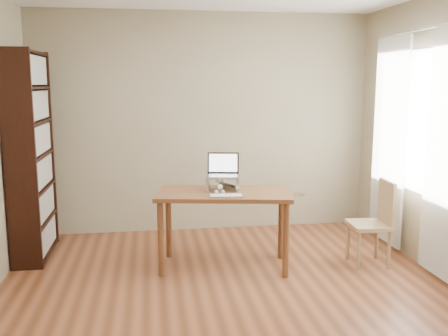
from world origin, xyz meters
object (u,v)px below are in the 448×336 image
bookshelf (31,156)px  cat (218,183)px  laptop (222,170)px  desk (224,203)px  keyboard (226,196)px  chair (375,220)px

bookshelf → cat: (1.85, -0.51, -0.23)m
bookshelf → laptop: size_ratio=6.17×
laptop → cat: (-0.04, -0.02, -0.12)m
desk → keyboard: bearing=-83.6°
laptop → cat: bearing=-138.7°
desk → cat: 0.21m
bookshelf → keyboard: size_ratio=6.61×
bookshelf → cat: bearing=-15.4°
desk → chair: size_ratio=1.62×
desk → keyboard: (-0.01, -0.22, 0.12)m
bookshelf → laptop: bookshelf is taller
cat → desk: bearing=-65.9°
keyboard → chair: (1.50, 0.07, -0.31)m
bookshelf → laptop: bearing=-14.4°
bookshelf → desk: size_ratio=1.54×
laptop → chair: laptop is taller
cat → chair: size_ratio=0.57×
desk → cat: cat is taller
bookshelf → cat: 1.93m
desk → laptop: 0.33m
bookshelf → desk: (1.89, -0.62, -0.41)m
laptop → cat: 0.13m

